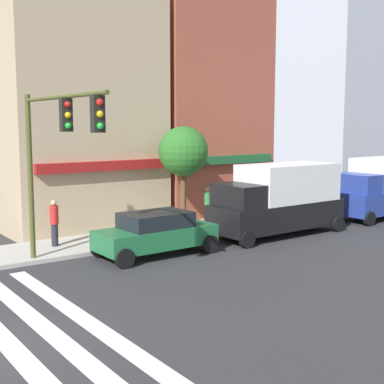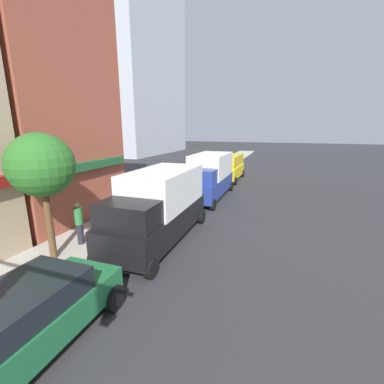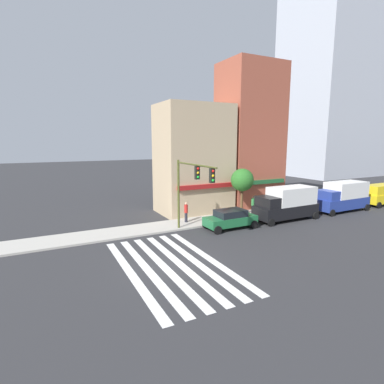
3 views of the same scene
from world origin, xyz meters
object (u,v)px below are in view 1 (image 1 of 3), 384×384
box_truck_black (279,198)px  street_tree (183,152)px  traffic_signal (54,142)px  sedan_green (156,233)px  pedestrian_green_top (208,206)px  pedestrian_red_jacket (54,222)px

box_truck_black → street_tree: (-3.03, 2.80, 1.96)m
traffic_signal → sedan_green: traffic_signal is taller
sedan_green → street_tree: (3.19, 2.80, 2.70)m
pedestrian_green_top → sedan_green: bearing=-13.6°
traffic_signal → sedan_green: (3.94, 0.54, -3.38)m
box_truck_black → pedestrian_green_top: 3.27m
sedan_green → pedestrian_red_jacket: (-2.65, 2.98, 0.23)m
box_truck_black → street_tree: size_ratio=1.38×
traffic_signal → pedestrian_green_top: 9.57m
box_truck_black → street_tree: 4.57m
sedan_green → street_tree: size_ratio=0.98×
box_truck_black → pedestrian_green_top: (-1.73, 2.73, -0.51)m
traffic_signal → box_truck_black: traffic_signal is taller
pedestrian_green_top → traffic_signal: bearing=-23.7°
box_truck_black → pedestrian_red_jacket: bearing=160.8°
pedestrian_green_top → street_tree: street_tree is taller
traffic_signal → pedestrian_red_jacket: 4.90m
pedestrian_green_top → pedestrian_red_jacket: same height
box_truck_black → pedestrian_green_top: bearing=121.9°
traffic_signal → street_tree: traffic_signal is taller
pedestrian_green_top → street_tree: size_ratio=0.39×
traffic_signal → street_tree: size_ratio=1.31×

